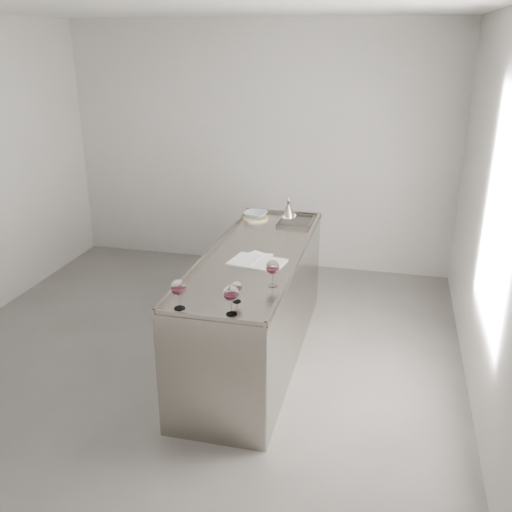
% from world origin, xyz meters
% --- Properties ---
extents(room_shell, '(4.54, 5.04, 2.84)m').
position_xyz_m(room_shell, '(0.00, 0.00, 1.40)').
color(room_shell, '#585552').
rests_on(room_shell, ground).
extents(counter, '(0.77, 2.42, 0.97)m').
position_xyz_m(counter, '(0.50, 0.30, 0.47)').
color(counter, gray).
rests_on(counter, ground).
extents(wine_glass_left, '(0.10, 0.10, 0.20)m').
position_xyz_m(wine_glass_left, '(0.27, -0.78, 1.08)').
color(wine_glass_left, white).
rests_on(wine_glass_left, counter).
extents(wine_glass_middle, '(0.10, 0.10, 0.20)m').
position_xyz_m(wine_glass_middle, '(0.62, -0.78, 1.08)').
color(wine_glass_middle, white).
rests_on(wine_glass_middle, counter).
extents(wine_glass_right, '(0.10, 0.10, 0.19)m').
position_xyz_m(wine_glass_right, '(0.77, -0.28, 1.07)').
color(wine_glass_right, white).
rests_on(wine_glass_right, counter).
extents(wine_glass_small, '(0.07, 0.07, 0.15)m').
position_xyz_m(wine_glass_small, '(0.60, -0.59, 1.04)').
color(wine_glass_small, white).
rests_on(wine_glass_small, counter).
extents(notebook, '(0.46, 0.36, 0.02)m').
position_xyz_m(notebook, '(0.56, 0.12, 0.95)').
color(notebook, white).
rests_on(notebook, counter).
extents(loose_paper_top, '(0.22, 0.30, 0.00)m').
position_xyz_m(loose_paper_top, '(0.56, 0.18, 0.94)').
color(loose_paper_top, white).
rests_on(loose_paper_top, counter).
extents(loose_paper_under, '(0.29, 0.32, 0.00)m').
position_xyz_m(loose_paper_under, '(0.51, 0.22, 0.94)').
color(loose_paper_under, silver).
rests_on(loose_paper_under, counter).
extents(trivet, '(0.30, 0.30, 0.02)m').
position_xyz_m(trivet, '(0.28, 1.24, 0.95)').
color(trivet, beige).
rests_on(trivet, counter).
extents(ceramic_bowl, '(0.24, 0.24, 0.05)m').
position_xyz_m(ceramic_bowl, '(0.28, 1.24, 0.99)').
color(ceramic_bowl, '#90A1A8').
rests_on(ceramic_bowl, trivet).
extents(wine_funnel, '(0.14, 0.14, 0.21)m').
position_xyz_m(wine_funnel, '(0.57, 1.38, 1.00)').
color(wine_funnel, '#9C948B').
rests_on(wine_funnel, counter).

